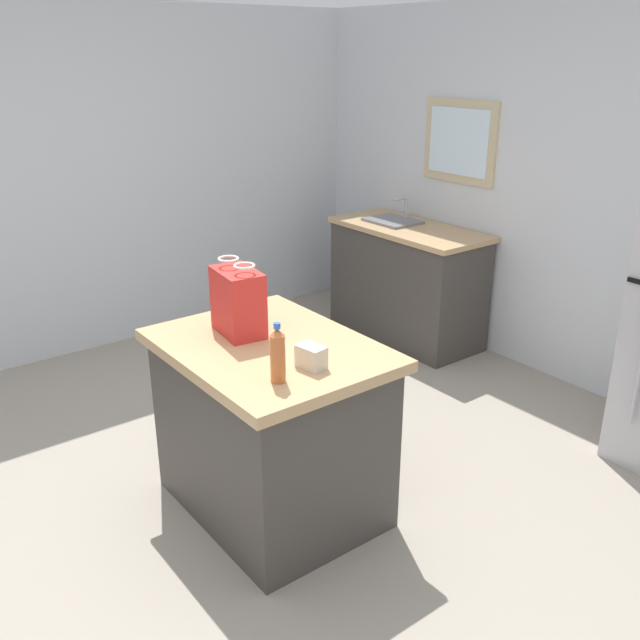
{
  "coord_description": "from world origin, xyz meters",
  "views": [
    {
      "loc": [
        2.41,
        -1.41,
        2.18
      ],
      "look_at": [
        -0.09,
        0.5,
        0.94
      ],
      "focal_mm": 38.82,
      "sensor_mm": 36.0,
      "label": 1
    }
  ],
  "objects_px": {
    "kitchen_island": "(271,427)",
    "small_box": "(311,357)",
    "bottle": "(278,355)",
    "shopping_bag": "(238,302)"
  },
  "relations": [
    {
      "from": "kitchen_island",
      "to": "small_box",
      "type": "bearing_deg",
      "value": 0.72
    },
    {
      "from": "kitchen_island",
      "to": "small_box",
      "type": "distance_m",
      "value": 0.59
    },
    {
      "from": "small_box",
      "to": "bottle",
      "type": "height_order",
      "value": "bottle"
    },
    {
      "from": "small_box",
      "to": "shopping_bag",
      "type": "bearing_deg",
      "value": -175.58
    },
    {
      "from": "shopping_bag",
      "to": "kitchen_island",
      "type": "bearing_deg",
      "value": 10.23
    },
    {
      "from": "small_box",
      "to": "bottle",
      "type": "xyz_separation_m",
      "value": [
        0.02,
        -0.19,
        0.07
      ]
    },
    {
      "from": "bottle",
      "to": "small_box",
      "type": "bearing_deg",
      "value": 96.68
    },
    {
      "from": "kitchen_island",
      "to": "bottle",
      "type": "relative_size",
      "value": 4.26
    },
    {
      "from": "shopping_bag",
      "to": "small_box",
      "type": "distance_m",
      "value": 0.54
    },
    {
      "from": "small_box",
      "to": "bottle",
      "type": "relative_size",
      "value": 0.48
    }
  ]
}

